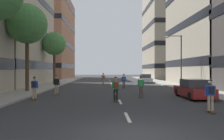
% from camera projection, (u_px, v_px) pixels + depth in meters
% --- Properties ---
extents(ground_plane, '(141.41, 141.41, 0.00)m').
position_uv_depth(ground_plane, '(112.00, 86.00, 30.98)').
color(ground_plane, '#333335').
extents(sidewalk_left, '(3.37, 64.81, 0.14)m').
position_uv_depth(sidewalk_left, '(54.00, 84.00, 33.62)').
color(sidewalk_left, '#9E9991').
rests_on(sidewalk_left, ground_plane).
extents(sidewalk_right, '(3.37, 64.81, 0.14)m').
position_uv_depth(sidewalk_right, '(168.00, 84.00, 34.22)').
color(sidewalk_right, '#9E9991').
rests_on(sidewalk_right, ground_plane).
extents(lane_markings, '(0.16, 57.20, 0.01)m').
position_uv_depth(lane_markings, '(112.00, 85.00, 32.91)').
color(lane_markings, silver).
rests_on(lane_markings, ground_plane).
extents(building_left_far, '(17.57, 21.46, 21.80)m').
position_uv_depth(building_left_far, '(37.00, 37.00, 58.11)').
color(building_left_far, '#9E6B51').
rests_on(building_left_far, ground_plane).
extents(building_right_far, '(17.57, 16.75, 26.86)m').
position_uv_depth(building_right_far, '(179.00, 29.00, 59.42)').
color(building_right_far, '#B2A893').
rests_on(building_right_far, ground_plane).
extents(parked_car_near, '(1.82, 4.40, 1.52)m').
position_uv_depth(parked_car_near, '(194.00, 89.00, 17.37)').
color(parked_car_near, maroon).
rests_on(parked_car_near, ground_plane).
extents(parked_car_mid, '(1.82, 4.40, 1.52)m').
position_uv_depth(parked_car_mid, '(145.00, 79.00, 38.15)').
color(parked_car_mid, '#B2B7BF').
rests_on(parked_car_mid, ground_plane).
extents(street_tree_near, '(3.61, 3.61, 8.00)m').
position_uv_depth(street_tree_near, '(54.00, 44.00, 33.65)').
color(street_tree_near, '#4C3823').
rests_on(street_tree_near, sidewalk_left).
extents(street_tree_mid, '(4.01, 4.01, 8.78)m').
position_uv_depth(street_tree_mid, '(27.00, 24.00, 21.88)').
color(street_tree_mid, '#4C3823').
rests_on(street_tree_mid, sidewalk_left).
extents(streetlamp_right, '(2.13, 0.30, 6.50)m').
position_uv_depth(streetlamp_right, '(178.00, 55.00, 27.37)').
color(streetlamp_right, '#3F3F44').
rests_on(streetlamp_right, sidewalk_right).
extents(skater_0, '(0.54, 0.91, 1.78)m').
position_uv_depth(skater_0, '(57.00, 84.00, 19.85)').
color(skater_0, brown).
rests_on(skater_0, ground_plane).
extents(skater_1, '(0.54, 0.91, 1.78)m').
position_uv_depth(skater_1, '(124.00, 80.00, 26.99)').
color(skater_1, brown).
rests_on(skater_1, ground_plane).
extents(skater_2, '(0.57, 0.92, 1.78)m').
position_uv_depth(skater_2, '(141.00, 85.00, 18.13)').
color(skater_2, brown).
rests_on(skater_2, ground_plane).
extents(skater_3, '(0.57, 0.92, 1.78)m').
position_uv_depth(skater_3, '(116.00, 87.00, 15.58)').
color(skater_3, brown).
rests_on(skater_3, ground_plane).
extents(skater_4, '(0.53, 0.90, 1.78)m').
position_uv_depth(skater_4, '(34.00, 87.00, 16.29)').
color(skater_4, brown).
rests_on(skater_4, ground_plane).
extents(skater_5, '(0.54, 0.91, 1.78)m').
position_uv_depth(skater_5, '(103.00, 78.00, 33.62)').
color(skater_5, brown).
rests_on(skater_5, ground_plane).
extents(skater_6, '(0.56, 0.92, 1.78)m').
position_uv_depth(skater_6, '(211.00, 93.00, 11.52)').
color(skater_6, brown).
rests_on(skater_6, ground_plane).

